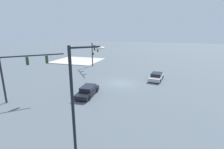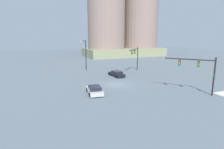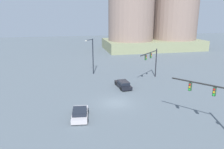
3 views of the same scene
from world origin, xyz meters
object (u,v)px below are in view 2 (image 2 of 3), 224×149
object	(u,v)px
streetlamp_curved_arm	(85,53)
sedan_car_waiting_far	(95,90)
traffic_signal_near_corner	(200,68)
traffic_signal_opposite_side	(135,54)
sedan_car_approaching	(117,74)

from	to	relation	value
streetlamp_curved_arm	sedan_car_waiting_far	distance (m)	20.45
traffic_signal_near_corner	traffic_signal_opposite_side	xyz separation A→B (m)	(0.68, 19.50, 0.29)
traffic_signal_near_corner	sedan_car_waiting_far	size ratio (longest dim) A/B	1.32
streetlamp_curved_arm	sedan_car_approaching	world-z (taller)	streetlamp_curved_arm
sedan_car_approaching	streetlamp_curved_arm	bearing A→B (deg)	18.82
sedan_car_waiting_far	streetlamp_curved_arm	bearing A→B (deg)	-4.60
traffic_signal_opposite_side	streetlamp_curved_arm	bearing A→B (deg)	-73.61
streetlamp_curved_arm	sedan_car_approaching	bearing A→B (deg)	69.01
streetlamp_curved_arm	sedan_car_waiting_far	world-z (taller)	streetlamp_curved_arm
traffic_signal_near_corner	streetlamp_curved_arm	xyz separation A→B (m)	(-10.00, 25.59, 0.51)
sedan_car_waiting_far	traffic_signal_near_corner	bearing A→B (deg)	-105.68
traffic_signal_near_corner	sedan_car_approaching	xyz separation A→B (m)	(-5.92, 15.86, -3.26)
traffic_signal_opposite_side	sedan_car_approaching	xyz separation A→B (m)	(-6.60, -3.64, -3.55)
traffic_signal_near_corner	sedan_car_approaching	bearing A→B (deg)	-17.89
traffic_signal_opposite_side	streetlamp_curved_arm	world-z (taller)	streetlamp_curved_arm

